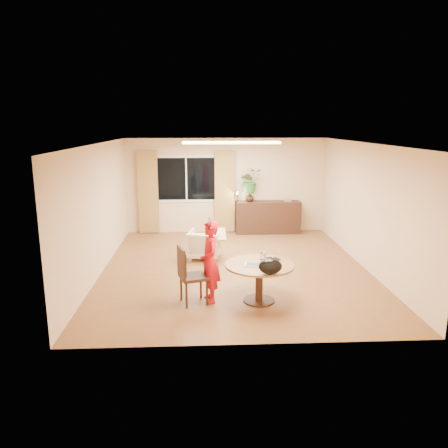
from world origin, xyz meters
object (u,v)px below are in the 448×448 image
dining_table (259,272)px  child (210,262)px  armchair (204,244)px  dining_chair (194,275)px  sideboard (268,217)px

dining_table → child: size_ratio=0.83×
child → armchair: child is taller
dining_chair → child: child is taller
child → armchair: 2.49m
child → sideboard: size_ratio=0.79×
dining_table → armchair: bearing=110.1°
armchair → dining_table: bearing=121.5°
dining_table → child: child is taller
armchair → sideboard: size_ratio=0.40×
dining_chair → child: bearing=-1.9°
sideboard → dining_chair: bearing=-112.4°
dining_table → armchair: 2.69m
dining_table → armchair: dining_table is taller
dining_chair → armchair: dining_chair is taller
child → sideboard: (1.69, 4.71, -0.26)m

